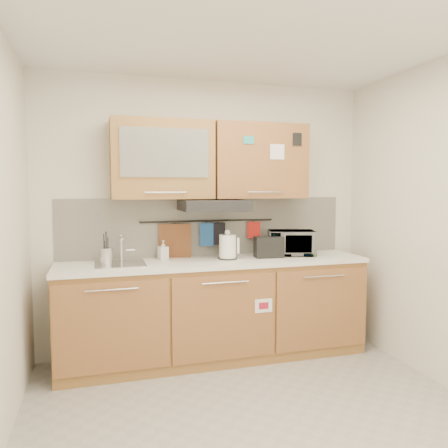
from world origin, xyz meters
TOP-DOWN VIEW (x-y plane):
  - floor at (0.00, 0.00)m, footprint 3.20×3.20m
  - ceiling at (0.00, 0.00)m, footprint 3.20×3.20m
  - wall_back at (0.00, 1.50)m, footprint 3.20×0.00m
  - base_cabinet at (0.00, 1.19)m, footprint 2.80×0.64m
  - countertop at (0.00, 1.19)m, footprint 2.82×0.62m
  - backsplash at (0.00, 1.49)m, footprint 2.80×0.02m
  - upper_cabinets at (-0.00, 1.32)m, footprint 1.82×0.37m
  - range_hood at (0.00, 1.25)m, footprint 0.60×0.46m
  - sink at (-0.85, 1.21)m, footprint 0.42×0.40m
  - utensil_rail at (0.00, 1.45)m, footprint 1.30×0.02m
  - utensil_crock at (-0.96, 1.27)m, footprint 0.13×0.13m
  - kettle at (0.12, 1.22)m, footprint 0.20×0.19m
  - toaster at (0.53, 1.20)m, footprint 0.28×0.19m
  - microwave at (0.79, 1.27)m, footprint 0.50×0.40m
  - soap_bottle at (-0.46, 1.35)m, footprint 0.10×0.10m
  - cutting_board at (-0.33, 1.44)m, footprint 0.30×0.08m
  - oven_mitt at (-0.02, 1.44)m, footprint 0.14×0.07m
  - dark_pouch at (0.09, 1.44)m, footprint 0.14×0.06m
  - pot_holder at (0.46, 1.44)m, footprint 0.13×0.06m

SIDE VIEW (x-z plane):
  - floor at x=0.00m, z-range 0.00..0.00m
  - base_cabinet at x=0.00m, z-range -0.03..0.85m
  - countertop at x=0.00m, z-range 0.88..0.92m
  - sink at x=-0.85m, z-range 0.79..1.05m
  - utensil_crock at x=-0.96m, z-range 0.85..1.13m
  - soap_bottle at x=-0.46m, z-range 0.92..1.10m
  - toaster at x=0.53m, z-range 0.92..1.12m
  - kettle at x=0.12m, z-range 0.89..1.17m
  - microwave at x=0.79m, z-range 0.92..1.16m
  - cutting_board at x=-0.33m, z-range 0.86..1.24m
  - oven_mitt at x=-0.02m, z-range 1.02..1.24m
  - dark_pouch at x=0.09m, z-range 1.03..1.24m
  - pot_holder at x=0.46m, z-range 1.08..1.24m
  - backsplash at x=0.00m, z-range 0.92..1.48m
  - utensil_rail at x=0.00m, z-range 1.25..1.27m
  - wall_back at x=0.00m, z-range -0.30..2.90m
  - range_hood at x=0.00m, z-range 1.37..1.47m
  - upper_cabinets at x=0.00m, z-range 1.48..2.18m
  - ceiling at x=0.00m, z-range 2.60..2.60m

